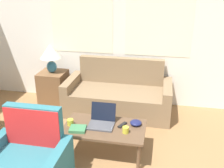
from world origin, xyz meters
TOP-DOWN VIEW (x-y plane):
  - wall_back at (-0.00, 3.64)m, footprint 6.26×0.06m
  - couch at (-0.01, 3.22)m, footprint 1.75×0.81m
  - side_table at (-1.22, 3.30)m, footprint 0.46×0.46m
  - table_lamp at (-1.22, 3.30)m, footprint 0.36×0.36m
  - coffee_table at (0.02, 1.99)m, footprint 1.03×0.59m
  - laptop at (-0.02, 2.05)m, footprint 0.32×0.31m
  - cup_navy at (0.30, 1.91)m, footprint 0.08×0.08m
  - cup_yellow at (-0.41, 1.95)m, footprint 0.08×0.08m
  - snack_bowl at (0.41, 2.12)m, footprint 0.15×0.15m
  - book_red at (-0.28, 1.85)m, footprint 0.21×0.19m
  - tv_remote at (0.24, 2.07)m, footprint 0.11×0.15m

SIDE VIEW (x-z plane):
  - couch at x=-0.01m, z-range -0.17..0.70m
  - side_table at x=-1.22m, z-range 0.00..0.59m
  - coffee_table at x=0.02m, z-range 0.16..0.55m
  - tv_remote at x=0.24m, z-range 0.40..0.42m
  - book_red at x=-0.28m, z-range 0.40..0.43m
  - snack_bowl at x=0.41m, z-range 0.40..0.46m
  - cup_yellow at x=-0.41m, z-range 0.40..0.48m
  - cup_navy at x=0.30m, z-range 0.40..0.48m
  - laptop at x=-0.02m, z-range 0.33..0.58m
  - table_lamp at x=-1.22m, z-range 0.67..1.18m
  - wall_back at x=0.00m, z-range 0.01..2.61m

